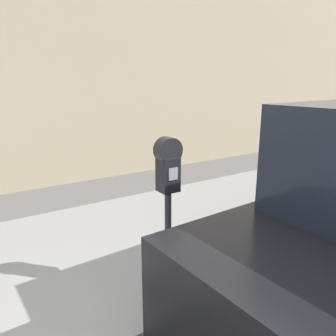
% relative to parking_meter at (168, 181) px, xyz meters
% --- Properties ---
extents(sidewalk, '(24.00, 2.80, 0.14)m').
position_rel_parking_meter_xyz_m(sidewalk, '(-0.48, 1.06, -1.11)').
color(sidewalk, '#9E9B96').
rests_on(sidewalk, ground_plane).
extents(parking_meter, '(0.21, 0.16, 1.40)m').
position_rel_parking_meter_xyz_m(parking_meter, '(0.00, 0.00, 0.00)').
color(parking_meter, '#2D2D30').
rests_on(parking_meter, sidewalk).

